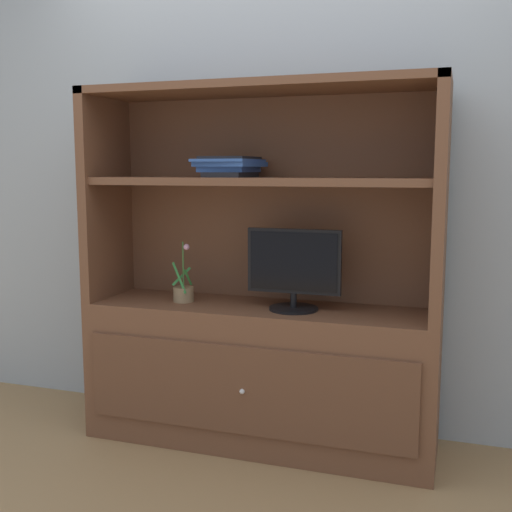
# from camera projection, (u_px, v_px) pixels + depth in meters

# --- Properties ---
(ground_plane) EXTENTS (8.00, 8.00, 0.00)m
(ground_plane) POSITION_uv_depth(u_px,v_px,m) (231.00, 478.00, 2.72)
(ground_plane) COLOR #99754C
(painted_rear_wall) EXTENTS (6.00, 0.10, 2.80)m
(painted_rear_wall) POSITION_uv_depth(u_px,v_px,m) (280.00, 157.00, 3.23)
(painted_rear_wall) COLOR #9EA8B2
(painted_rear_wall) RESTS_ON ground_plane
(media_console) EXTENTS (1.69, 0.49, 1.73)m
(media_console) POSITION_uv_depth(u_px,v_px,m) (260.00, 335.00, 3.03)
(media_console) COLOR brown
(media_console) RESTS_ON ground_plane
(tv_monitor) EXTENTS (0.45, 0.23, 0.38)m
(tv_monitor) POSITION_uv_depth(u_px,v_px,m) (294.00, 269.00, 2.89)
(tv_monitor) COLOR black
(tv_monitor) RESTS_ON media_console
(potted_plant) EXTENTS (0.11, 0.11, 0.30)m
(potted_plant) POSITION_uv_depth(u_px,v_px,m) (184.00, 292.00, 3.09)
(potted_plant) COLOR #8C7251
(potted_plant) RESTS_ON media_console
(magazine_stack) EXTENTS (0.30, 0.32, 0.10)m
(magazine_stack) POSITION_uv_depth(u_px,v_px,m) (230.00, 166.00, 2.95)
(magazine_stack) COLOR black
(magazine_stack) RESTS_ON media_console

